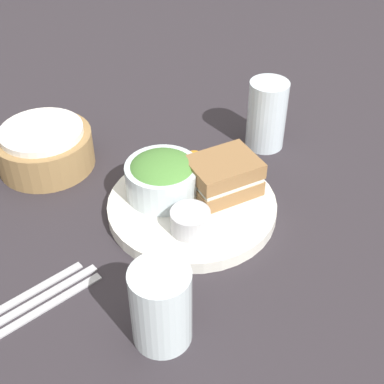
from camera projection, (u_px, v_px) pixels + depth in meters
ground_plane at (192, 212)px, 0.87m from camera, size 4.00×4.00×0.00m
plate at (192, 207)px, 0.86m from camera, size 0.27×0.27×0.02m
sandwich at (223, 175)px, 0.86m from camera, size 0.11×0.09×0.06m
salad_bowl at (163, 176)px, 0.85m from camera, size 0.12×0.12×0.07m
dressing_cup at (190, 221)px, 0.79m from camera, size 0.06×0.06×0.03m
orange_wedge at (194, 163)px, 0.90m from camera, size 0.04×0.04×0.04m
drink_glass at (267, 115)px, 0.98m from camera, size 0.07×0.07×0.13m
bread_basket at (45, 148)px, 0.94m from camera, size 0.17×0.17×0.08m
fork at (45, 307)px, 0.71m from camera, size 0.17×0.05×0.01m
knife at (38, 299)px, 0.72m from camera, size 0.18×0.05×0.01m
spoon at (32, 292)px, 0.74m from camera, size 0.16×0.04×0.01m
water_glass at (161, 306)px, 0.65m from camera, size 0.08×0.08×0.11m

